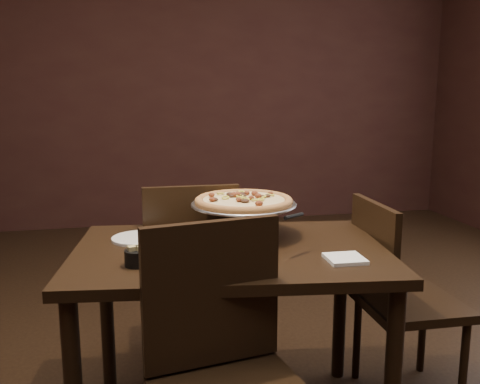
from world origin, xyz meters
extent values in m
cube|color=black|center=(0.00, 3.51, 1.40)|extent=(6.00, 0.02, 2.80)
cube|color=black|center=(-0.03, 0.03, 0.74)|extent=(1.30, 0.95, 0.04)
cylinder|color=black|center=(0.46, -0.38, 0.36)|extent=(0.06, 0.06, 0.72)
cylinder|color=black|center=(-0.53, 0.44, 0.36)|extent=(0.06, 0.06, 0.72)
cylinder|color=black|center=(0.55, 0.30, 0.36)|extent=(0.06, 0.06, 0.72)
cylinder|color=silver|center=(0.06, 0.19, 0.76)|extent=(0.15, 0.15, 0.01)
cylinder|color=silver|center=(0.06, 0.19, 0.82)|extent=(0.03, 0.03, 0.12)
cylinder|color=silver|center=(0.06, 0.19, 0.89)|extent=(0.11, 0.11, 0.01)
cylinder|color=#9A9A9F|center=(0.06, 0.19, 0.89)|extent=(0.43, 0.43, 0.01)
torus|color=#9A9A9F|center=(0.06, 0.19, 0.89)|extent=(0.44, 0.44, 0.01)
cylinder|color=#96552D|center=(0.06, 0.19, 0.90)|extent=(0.40, 0.40, 0.01)
torus|color=#96552D|center=(0.06, 0.19, 0.91)|extent=(0.41, 0.41, 0.03)
cylinder|color=#E1BE7B|center=(0.06, 0.19, 0.91)|extent=(0.34, 0.34, 0.01)
cylinder|color=beige|center=(-0.26, -0.01, 0.79)|extent=(0.06, 0.06, 0.08)
cylinder|color=silver|center=(-0.26, -0.01, 0.84)|extent=(0.06, 0.06, 0.02)
ellipsoid|color=silver|center=(-0.26, -0.01, 0.86)|extent=(0.03, 0.03, 0.01)
cylinder|color=maroon|center=(-0.21, -0.06, 0.79)|extent=(0.06, 0.06, 0.07)
cylinder|color=silver|center=(-0.21, -0.06, 0.84)|extent=(0.06, 0.06, 0.02)
ellipsoid|color=silver|center=(-0.21, -0.06, 0.85)|extent=(0.03, 0.03, 0.01)
cylinder|color=black|center=(-0.39, -0.10, 0.78)|extent=(0.09, 0.09, 0.06)
cube|color=tan|center=(-0.40, -0.10, 0.80)|extent=(0.04, 0.04, 0.06)
cube|color=tan|center=(-0.38, -0.10, 0.80)|extent=(0.04, 0.04, 0.06)
cube|color=white|center=(0.34, -0.21, 0.76)|extent=(0.14, 0.14, 0.01)
cylinder|color=white|center=(-0.37, 0.23, 0.76)|extent=(0.23, 0.23, 0.01)
cylinder|color=white|center=(-0.06, -0.22, 0.76)|extent=(0.23, 0.23, 0.01)
cone|color=silver|center=(0.19, -0.09, 0.90)|extent=(0.14, 0.14, 0.00)
cylinder|color=black|center=(0.19, -0.09, 0.90)|extent=(0.09, 0.08, 0.02)
cube|color=black|center=(-0.13, 0.62, 0.45)|extent=(0.44, 0.44, 0.04)
cube|color=black|center=(-0.13, 0.42, 0.71)|extent=(0.44, 0.04, 0.46)
cylinder|color=black|center=(0.05, 0.79, 0.21)|extent=(0.04, 0.04, 0.43)
cylinder|color=black|center=(-0.31, 0.80, 0.21)|extent=(0.04, 0.04, 0.43)
cylinder|color=black|center=(0.04, 0.44, 0.21)|extent=(0.04, 0.04, 0.43)
cylinder|color=black|center=(-0.31, 0.44, 0.21)|extent=(0.04, 0.04, 0.43)
cube|color=black|center=(-0.17, -0.35, 0.73)|extent=(0.45, 0.11, 0.47)
cube|color=black|center=(0.79, 0.08, 0.43)|extent=(0.43, 0.43, 0.04)
cube|color=black|center=(0.60, 0.09, 0.68)|extent=(0.04, 0.42, 0.44)
cylinder|color=black|center=(0.96, -0.09, 0.20)|extent=(0.04, 0.04, 0.41)
cylinder|color=black|center=(0.97, 0.25, 0.20)|extent=(0.04, 0.04, 0.41)
cylinder|color=black|center=(0.62, -0.08, 0.20)|extent=(0.04, 0.04, 0.41)
cylinder|color=black|center=(0.63, 0.26, 0.20)|extent=(0.04, 0.04, 0.41)
camera|label=1|loc=(-0.42, -1.93, 1.36)|focal=40.00mm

